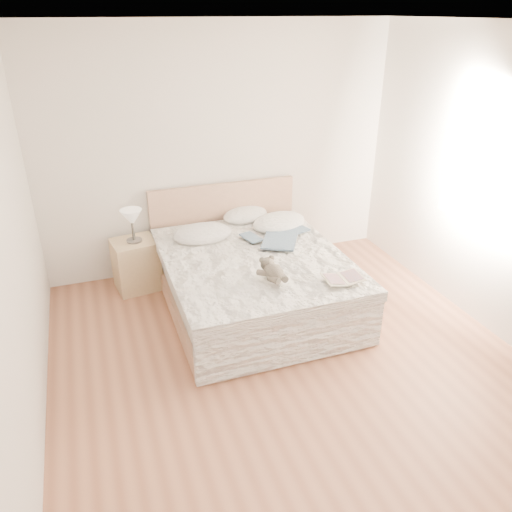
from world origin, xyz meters
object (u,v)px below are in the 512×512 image
(childrens_book, at_px, (343,279))
(teddy_bear, at_px, (274,278))
(bed, at_px, (251,278))
(nightstand, at_px, (136,265))
(photo_book, at_px, (201,235))
(table_lamp, at_px, (132,219))

(childrens_book, height_order, teddy_bear, teddy_bear)
(bed, distance_m, nightstand, 1.30)
(bed, relative_size, childrens_book, 6.01)
(bed, relative_size, photo_book, 6.87)
(table_lamp, distance_m, childrens_book, 2.27)
(bed, xyz_separation_m, teddy_bear, (-0.02, -0.66, 0.34))
(nightstand, height_order, childrens_book, childrens_book)
(photo_book, bearing_deg, nightstand, 170.95)
(nightstand, height_order, table_lamp, table_lamp)
(childrens_book, relative_size, teddy_bear, 1.19)
(table_lamp, bearing_deg, teddy_bear, -53.22)
(nightstand, xyz_separation_m, table_lamp, (0.01, -0.01, 0.54))
(nightstand, bearing_deg, table_lamp, -30.07)
(bed, distance_m, childrens_book, 1.07)
(nightstand, xyz_separation_m, teddy_bear, (1.05, -1.40, 0.37))
(photo_book, bearing_deg, childrens_book, -44.79)
(table_lamp, bearing_deg, bed, -34.71)
(table_lamp, height_order, photo_book, table_lamp)
(nightstand, distance_m, teddy_bear, 1.79)
(bed, bearing_deg, teddy_bear, -91.59)
(table_lamp, bearing_deg, nightstand, 149.93)
(nightstand, relative_size, photo_book, 1.79)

